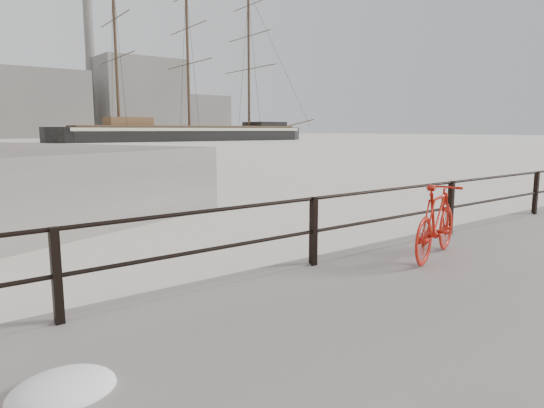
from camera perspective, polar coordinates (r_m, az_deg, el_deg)
ground at (r=9.95m, az=19.26°, el=-5.13°), size 400.00×400.00×0.00m
guardrail at (r=9.71m, az=20.25°, el=-0.40°), size 28.00×0.10×1.00m
bicycle at (r=7.79m, az=18.76°, el=-1.93°), size 1.89×0.85×1.14m
barque_black at (r=99.77m, az=-9.64°, el=7.33°), size 63.06×24.06×34.91m
industrial_west at (r=148.04m, az=-27.36°, el=10.40°), size 32.00×18.00×18.00m
industrial_mid at (r=163.21m, az=-15.38°, el=11.87°), size 26.00×20.00×24.00m
industrial_east at (r=177.56m, az=-8.98°, el=10.18°), size 20.00×16.00×14.00m
smokestack at (r=164.27m, az=-20.56°, el=15.12°), size 2.80×2.80×44.00m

